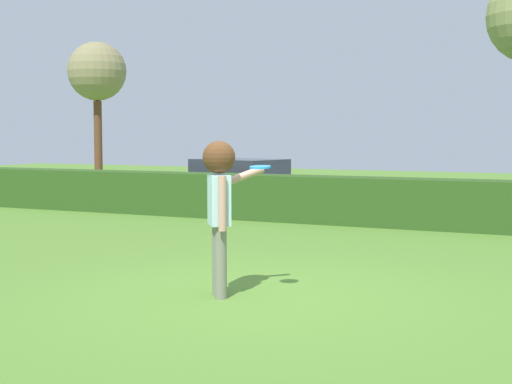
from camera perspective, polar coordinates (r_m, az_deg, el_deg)
ground_plane at (r=8.50m, az=-0.15°, el=-8.25°), size 60.00×60.00×0.00m
person at (r=8.36m, az=-2.85°, el=-0.23°), size 0.56×0.81×1.81m
frisbee at (r=8.20m, az=0.34°, el=1.97°), size 0.24×0.24×0.04m
hedge_row at (r=15.12m, az=11.49°, el=-0.83°), size 26.17×0.90×0.99m
parked_car_silver at (r=18.96m, az=-1.32°, el=0.91°), size 4.48×2.66×1.25m
oak_tree at (r=29.61m, az=-12.37°, el=9.10°), size 2.30×2.30×5.53m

